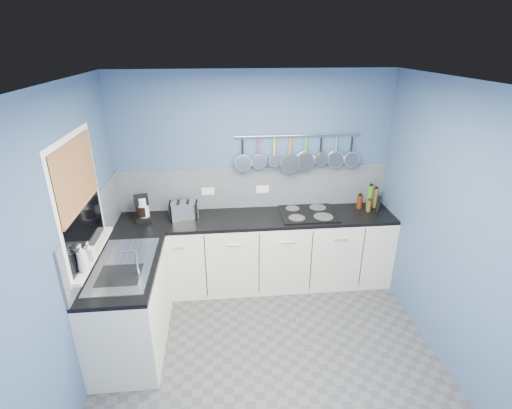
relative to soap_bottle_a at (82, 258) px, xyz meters
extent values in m
cube|color=#47474C|center=(1.53, 0.00, -1.18)|extent=(3.20, 3.00, 0.02)
cube|color=white|center=(1.53, 0.00, 1.34)|extent=(3.20, 3.00, 0.02)
cube|color=#3A537A|center=(1.53, 1.51, 0.08)|extent=(3.20, 0.02, 2.50)
cube|color=#3A537A|center=(1.53, -1.51, 0.08)|extent=(3.20, 0.02, 2.50)
cube|color=#3A537A|center=(-0.08, 0.00, 0.08)|extent=(0.02, 3.00, 2.50)
cube|color=#3A537A|center=(3.14, 0.00, 0.08)|extent=(0.02, 3.00, 2.50)
cube|color=#8D929F|center=(1.53, 1.49, -0.02)|extent=(3.20, 0.02, 0.50)
cube|color=#8D929F|center=(-0.06, 0.60, -0.02)|extent=(0.02, 1.80, 0.50)
cube|color=silver|center=(1.53, 1.20, -0.74)|extent=(3.20, 0.60, 0.86)
cube|color=black|center=(1.53, 1.20, -0.29)|extent=(3.20, 0.60, 0.04)
cube|color=silver|center=(0.23, 0.30, -0.74)|extent=(0.60, 1.20, 0.86)
cube|color=black|center=(0.23, 0.30, -0.29)|extent=(0.60, 1.20, 0.04)
cube|color=white|center=(-0.05, 0.30, 0.38)|extent=(0.01, 1.00, 1.10)
cube|color=black|center=(-0.04, 0.30, 0.38)|extent=(0.01, 0.90, 1.00)
cube|color=#AE663B|center=(-0.03, 0.30, 0.61)|extent=(0.01, 0.90, 0.55)
cube|color=white|center=(-0.02, 0.30, -0.13)|extent=(0.10, 0.98, 0.03)
cube|color=silver|center=(0.23, 0.30, -0.27)|extent=(0.50, 0.95, 0.01)
cube|color=white|center=(0.98, 1.48, -0.04)|extent=(0.15, 0.01, 0.09)
cube|color=white|center=(1.63, 1.48, -0.04)|extent=(0.15, 0.01, 0.09)
cylinder|color=silver|center=(2.03, 1.45, 0.61)|extent=(1.45, 0.02, 0.02)
imported|color=white|center=(0.00, 0.00, 0.00)|extent=(0.10, 0.10, 0.24)
imported|color=white|center=(0.00, 0.16, -0.03)|extent=(0.08, 0.08, 0.17)
cylinder|color=white|center=(0.26, 1.23, -0.13)|extent=(0.16, 0.16, 0.29)
cube|color=silver|center=(0.70, 1.26, -0.17)|extent=(0.33, 0.25, 0.19)
cylinder|color=silver|center=(0.80, 1.30, -0.21)|extent=(0.09, 0.09, 0.11)
cube|color=black|center=(2.14, 1.23, -0.26)|extent=(0.64, 0.57, 0.01)
cylinder|color=brown|center=(2.99, 1.34, -0.15)|extent=(0.06, 0.06, 0.24)
cylinder|color=#3F721E|center=(2.91, 1.31, -0.12)|extent=(0.06, 0.06, 0.29)
cylinder|color=#4C190C|center=(2.79, 1.32, -0.19)|extent=(0.07, 0.07, 0.17)
cylinder|color=black|center=(2.99, 1.23, -0.19)|extent=(0.05, 0.05, 0.17)
cylinder|color=brown|center=(2.87, 1.22, -0.20)|extent=(0.05, 0.05, 0.14)
camera|label=1|loc=(1.13, -2.76, 1.61)|focal=26.77mm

